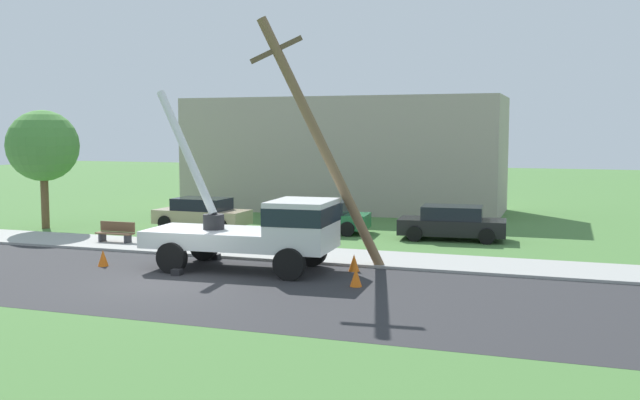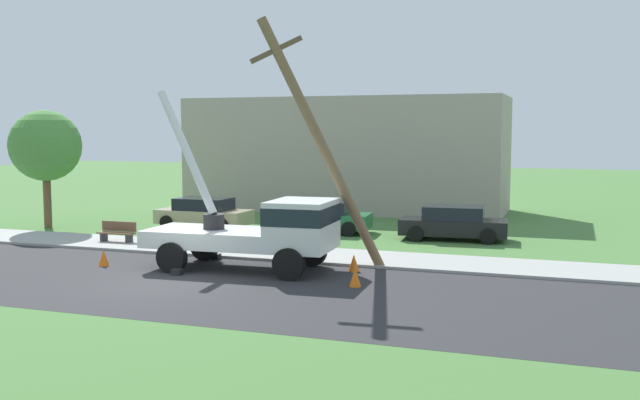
# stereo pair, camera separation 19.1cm
# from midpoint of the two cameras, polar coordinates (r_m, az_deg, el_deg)

# --- Properties ---
(ground_plane) EXTENTS (120.00, 120.00, 0.00)m
(ground_plane) POSITION_cam_midpoint_polar(r_m,az_deg,el_deg) (33.02, -0.79, -2.41)
(ground_plane) COLOR #477538
(road_asphalt) EXTENTS (80.00, 8.22, 0.01)m
(road_asphalt) POSITION_cam_midpoint_polar(r_m,az_deg,el_deg) (22.33, -11.65, -6.36)
(road_asphalt) COLOR #2B2B2D
(road_asphalt) RESTS_ON ground
(sidewalk_strip) EXTENTS (80.00, 2.98, 0.10)m
(sidewalk_strip) POSITION_cam_midpoint_polar(r_m,az_deg,el_deg) (27.17, -5.51, -4.05)
(sidewalk_strip) COLOR #9E9E99
(sidewalk_strip) RESTS_ON ground
(utility_truck) EXTENTS (6.88, 3.21, 5.98)m
(utility_truck) POSITION_cam_midpoint_polar(r_m,az_deg,el_deg) (23.41, -4.21, -2.22)
(utility_truck) COLOR silver
(utility_truck) RESTS_ON ground
(leaning_utility_pole) EXTENTS (4.04, 2.32, 8.23)m
(leaning_utility_pole) POSITION_cam_midpoint_polar(r_m,az_deg,el_deg) (23.40, 0.27, 4.63)
(leaning_utility_pole) COLOR brown
(leaning_utility_pole) RESTS_ON ground
(traffic_cone_ahead) EXTENTS (0.36, 0.36, 0.56)m
(traffic_cone_ahead) POSITION_cam_midpoint_polar(r_m,az_deg,el_deg) (21.18, 3.06, -6.14)
(traffic_cone_ahead) COLOR orange
(traffic_cone_ahead) RESTS_ON ground
(traffic_cone_behind) EXTENTS (0.36, 0.36, 0.56)m
(traffic_cone_behind) POSITION_cam_midpoint_polar(r_m,az_deg,el_deg) (25.39, -16.57, -4.41)
(traffic_cone_behind) COLOR orange
(traffic_cone_behind) RESTS_ON ground
(traffic_cone_curbside) EXTENTS (0.36, 0.36, 0.56)m
(traffic_cone_curbside) POSITION_cam_midpoint_polar(r_m,az_deg,el_deg) (23.45, 2.94, -5.00)
(traffic_cone_curbside) COLOR orange
(traffic_cone_curbside) RESTS_ON ground
(parked_sedan_tan) EXTENTS (4.44, 2.08, 1.42)m
(parked_sedan_tan) POSITION_cam_midpoint_polar(r_m,az_deg,el_deg) (34.02, -9.04, -1.03)
(parked_sedan_tan) COLOR tan
(parked_sedan_tan) RESTS_ON ground
(parked_sedan_green) EXTENTS (4.55, 2.28, 1.42)m
(parked_sedan_green) POSITION_cam_midpoint_polar(r_m,az_deg,el_deg) (32.19, 0.26, -1.34)
(parked_sedan_green) COLOR #1E6638
(parked_sedan_green) RESTS_ON ground
(parked_sedan_black) EXTENTS (4.53, 2.24, 1.42)m
(parked_sedan_black) POSITION_cam_midpoint_polar(r_m,az_deg,el_deg) (30.55, 10.71, -1.80)
(parked_sedan_black) COLOR black
(parked_sedan_black) RESTS_ON ground
(park_bench) EXTENTS (1.60, 0.45, 0.90)m
(park_bench) POSITION_cam_midpoint_polar(r_m,az_deg,el_deg) (30.09, -15.60, -2.50)
(park_bench) COLOR brown
(park_bench) RESTS_ON ground
(roadside_tree_near) EXTENTS (3.30, 3.30, 5.51)m
(roadside_tree_near) POSITION_cam_midpoint_polar(r_m,az_deg,el_deg) (35.79, -20.80, 4.01)
(roadside_tree_near) COLOR brown
(roadside_tree_near) RESTS_ON ground
(lowrise_building_backdrop) EXTENTS (18.00, 6.00, 6.40)m
(lowrise_building_backdrop) POSITION_cam_midpoint_polar(r_m,az_deg,el_deg) (41.46, 2.18, 3.65)
(lowrise_building_backdrop) COLOR #A5998C
(lowrise_building_backdrop) RESTS_ON ground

